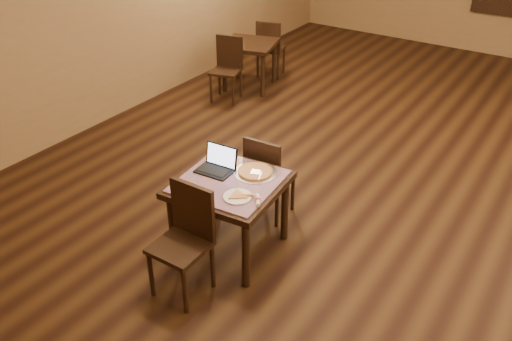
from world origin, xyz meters
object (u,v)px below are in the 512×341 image
Objects in this scene: chair_main_far at (267,174)px; other_table_b_chair_far at (270,46)px; chair_main_near at (186,234)px; pizza_pan at (255,172)px; other_table_b at (250,50)px; tiled_table at (229,190)px; laptop at (218,164)px; other_table_b_chair_near at (228,65)px.

other_table_b_chair_far is at bearing -60.89° from chair_main_far.
chair_main_near is 1.05× the size of other_table_b_chair_far.
chair_main_far is 0.99× the size of other_table_b_chair_far.
chair_main_near is 0.89m from pizza_pan.
pizza_pan is at bearing 104.16° from chair_main_far.
other_table_b is 1.02× the size of other_table_b_chair_far.
pizza_pan is (0.12, 0.24, 0.11)m from tiled_table.
chair_main_far is 0.97× the size of other_table_b.
tiled_table is 0.28m from laptop.
tiled_table is 4.54m from other_table_b_chair_far.
pizza_pan is at bearing -70.78° from other_table_b.
tiled_table is 2.52× the size of pizza_pan.
tiled_table is 0.29m from pizza_pan.
laptop is (-0.20, -0.52, 0.30)m from chair_main_far.
laptop reaches higher than other_table_b.
other_table_b is 0.56m from other_table_b_chair_near.
other_table_b is (-2.26, 3.22, -0.16)m from pizza_pan.
other_table_b is (-2.14, 4.08, 0.04)m from chair_main_near.
chair_main_far is (0.00, 0.62, -0.14)m from tiled_table.
other_table_b is at bearing 116.35° from tiled_table.
chair_main_near reaches higher than pizza_pan.
chair_main_near is 5.09m from other_table_b_chair_far.
other_table_b is at bearing -55.88° from chair_main_far.
pizza_pan is (0.12, 0.85, 0.21)m from chair_main_near.
tiled_table is 1.05× the size of other_table_b.
laptop is 3.89m from other_table_b.
pizza_pan reaches higher than tiled_table.
tiled_table is 1.01× the size of chair_main_near.
chair_main_far is 0.99× the size of other_table_b_chair_near.
laptop is at bearing -70.90° from other_table_b_chair_near.
pizza_pan is at bearing 81.64° from chair_main_near.
chair_main_near is at bearing -78.44° from laptop.
other_table_b_chair_near reaches higher than other_table_b.
tiled_table is at bearing -69.23° from other_table_b_chair_near.
chair_main_far reaches higher than pizza_pan.
pizza_pan is 0.42× the size of other_table_b_chair_far.
laptop is 4.36m from other_table_b_chair_far.
laptop reaches higher than pizza_pan.
tiled_table is 0.62m from chair_main_near.
tiled_table is 2.94× the size of laptop.
chair_main_far is at bearing 106.18° from other_table_b_chair_far.
other_table_b_chair_near is (-2.28, 2.67, -0.24)m from pizza_pan.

